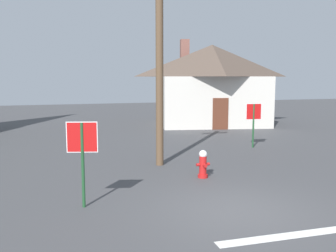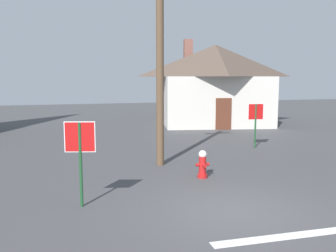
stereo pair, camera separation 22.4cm
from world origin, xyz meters
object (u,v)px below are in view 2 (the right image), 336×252
object	(u,v)px
utility_pole	(160,58)
stop_sign_far	(256,116)
stop_sign_near	(80,146)
fire_hydrant	(203,164)
house	(215,83)

from	to	relation	value
utility_pole	stop_sign_far	xyz separation A→B (m)	(5.19, 2.07, -2.48)
stop_sign_near	stop_sign_far	world-z (taller)	stop_sign_near
fire_hydrant	stop_sign_far	size ratio (longest dim) A/B	0.44
stop_sign_far	fire_hydrant	bearing A→B (deg)	-135.89
utility_pole	stop_sign_far	world-z (taller)	utility_pole
stop_sign_near	fire_hydrant	world-z (taller)	stop_sign_near
stop_sign_near	house	world-z (taller)	house
utility_pole	stop_sign_far	distance (m)	6.11
fire_hydrant	utility_pole	world-z (taller)	utility_pole
house	utility_pole	bearing A→B (deg)	-122.97
stop_sign_far	utility_pole	bearing A→B (deg)	-158.29
stop_sign_near	utility_pole	xyz separation A→B (m)	(3.15, 3.84, 2.40)
stop_sign_near	house	size ratio (longest dim) A/B	0.25
house	stop_sign_near	bearing A→B (deg)	-124.76
stop_sign_far	house	xyz separation A→B (m)	(1.80, 8.70, 1.39)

